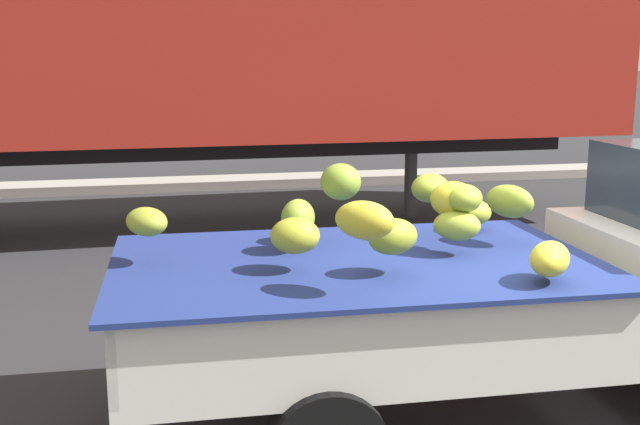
{
  "coord_description": "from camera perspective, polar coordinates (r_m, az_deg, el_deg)",
  "views": [
    {
      "loc": [
        -2.44,
        -4.08,
        2.29
      ],
      "look_at": [
        -1.48,
        0.38,
        1.36
      ],
      "focal_mm": 42.79,
      "sensor_mm": 36.0,
      "label": 1
    }
  ],
  "objects": [
    {
      "name": "curb_strip",
      "position": [
        13.94,
        -1.85,
        2.44
      ],
      "size": [
        80.0,
        0.8,
        0.16
      ],
      "primitive_type": "cube",
      "color": "gray",
      "rests_on": "ground"
    },
    {
      "name": "semi_trailer",
      "position": [
        10.28,
        -11.29,
        12.75
      ],
      "size": [
        12.06,
        2.88,
        3.95
      ],
      "rotation": [
        0.0,
        0.0,
        0.03
      ],
      "color": "maroon",
      "rests_on": "ground"
    },
    {
      "name": "ground",
      "position": [
        5.28,
        17.44,
        -14.72
      ],
      "size": [
        220.0,
        220.0,
        0.0
      ],
      "primitive_type": "plane",
      "color": "#28282B"
    }
  ]
}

